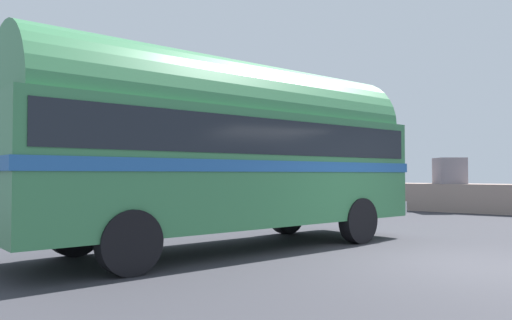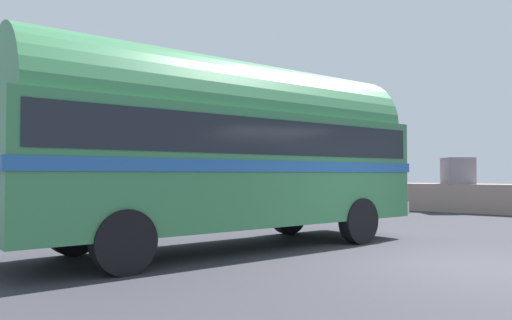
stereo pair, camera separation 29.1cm
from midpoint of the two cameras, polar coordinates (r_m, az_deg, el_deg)
name	(u,v)px [view 2 (the right image)]	position (r m, az deg, el deg)	size (l,w,h in m)	color
ground	(468,266)	(8.86, 24.10, -11.08)	(32.00, 26.00, 0.02)	#313137
vintage_coach	(227,145)	(9.71, -2.45, 1.71)	(4.37, 8.91, 3.70)	black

